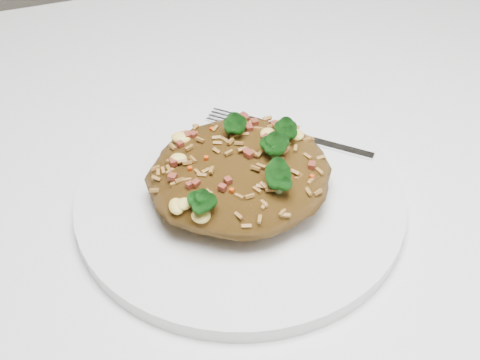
# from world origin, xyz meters

# --- Properties ---
(dining_table) EXTENTS (1.20, 0.80, 0.75)m
(dining_table) POSITION_xyz_m (0.00, 0.00, 0.66)
(dining_table) COLOR white
(dining_table) RESTS_ON ground
(plate) EXTENTS (0.28, 0.28, 0.01)m
(plate) POSITION_xyz_m (0.07, -0.01, 0.76)
(plate) COLOR white
(plate) RESTS_ON dining_table
(fried_rice) EXTENTS (0.15, 0.14, 0.07)m
(fried_rice) POSITION_xyz_m (0.07, -0.01, 0.79)
(fried_rice) COLOR brown
(fried_rice) RESTS_ON plate
(fork) EXTENTS (0.13, 0.12, 0.00)m
(fork) POSITION_xyz_m (0.14, 0.04, 0.77)
(fork) COLOR silver
(fork) RESTS_ON plate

